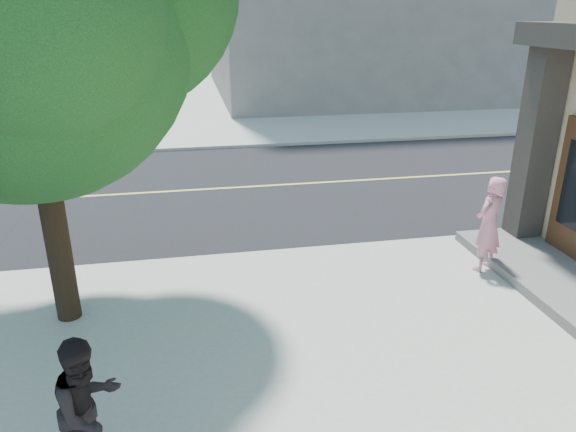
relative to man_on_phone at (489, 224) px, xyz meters
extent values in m
plane|color=black|center=(-8.26, 1.55, -1.01)|extent=(140.00, 140.00, 0.00)
cube|color=black|center=(-8.26, 6.05, -1.01)|extent=(140.00, 9.00, 0.01)
cube|color=#A8A99A|center=(5.24, 23.05, -0.95)|extent=(29.00, 25.00, 0.12)
cube|color=slate|center=(0.94, -0.65, -0.80)|extent=(1.60, 4.00, 0.18)
cube|color=#35302B|center=(1.44, 1.05, 1.21)|extent=(0.55, 0.55, 4.20)
cube|color=#422614|center=(1.70, 0.05, 0.51)|extent=(0.10, 1.00, 2.60)
imported|color=pink|center=(0.00, 0.00, 0.00)|extent=(0.78, 0.69, 1.79)
imported|color=black|center=(-6.38, -3.56, -0.09)|extent=(0.98, 0.99, 1.61)
cylinder|color=black|center=(-7.24, -0.30, 0.91)|extent=(0.36, 0.36, 3.60)
sphere|color=#1D4F1C|center=(-7.24, -0.30, 3.30)|extent=(4.40, 4.40, 4.40)
sphere|color=#1D4F1C|center=(-6.84, -1.40, 3.60)|extent=(3.00, 3.00, 3.00)
camera|label=1|loc=(-5.24, -8.11, 3.61)|focal=33.43mm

